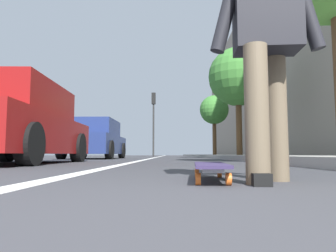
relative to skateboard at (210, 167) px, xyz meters
name	(u,v)px	position (x,y,z in m)	size (l,w,h in m)	color
ground_plane	(179,159)	(8.44, -0.02, -0.09)	(80.00, 80.00, 0.00)	#38383D
lane_stripe_white	(158,157)	(18.44, 1.08, -0.09)	(52.00, 0.16, 0.01)	silver
sidewalk_curb	(227,156)	(16.44, -3.07, -0.02)	(52.00, 3.20, 0.14)	#9E9B93
building_facade	(256,78)	(20.44, -6.00, 5.67)	(40.00, 1.20, 11.52)	gray
skateboard	(210,167)	(0.00, 0.00, 0.00)	(0.85, 0.26, 0.11)	orange
skater_person	(266,34)	(-0.15, -0.35, 0.84)	(0.45, 0.72, 1.64)	brown
parked_car_near	(16,125)	(3.71, 3.18, 0.62)	(4.22, 1.93, 1.49)	maroon
parked_car_mid	(95,140)	(9.95, 3.22, 0.62)	(4.11, 1.93, 1.49)	navy
traffic_light	(154,113)	(19.53, 1.48, 2.99)	(0.33, 0.28, 4.48)	#2D2D2D
street_tree_mid	(238,77)	(11.31, -2.67, 3.44)	(2.57, 2.57, 4.84)	brown
street_tree_far	(214,110)	(18.88, -2.67, 3.05)	(1.95, 1.95, 4.16)	brown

